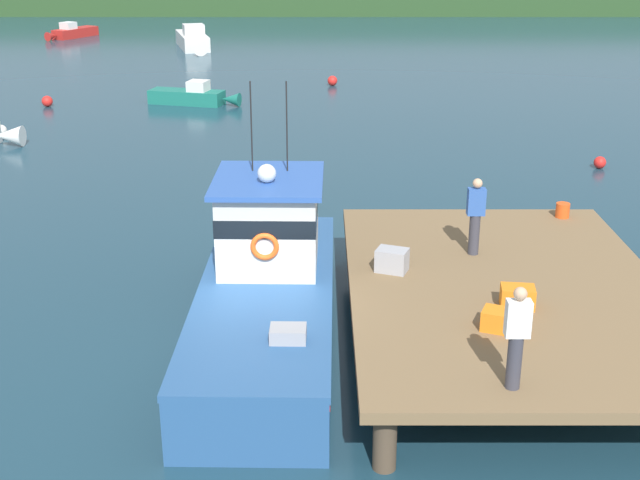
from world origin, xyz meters
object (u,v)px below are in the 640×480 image
Objects in this scene: deckhand_by_the_boat at (518,336)px; mooring_buoy_channel_marker at (602,163)px; mooring_buoy_outer at (3,130)px; bait_bucket at (564,210)px; mooring_buoy_spare_mooring at (334,81)px; moored_boat_near_channel at (195,40)px; crate_single_far at (394,260)px; deckhand_further_back at (477,215)px; mooring_buoy_inshore at (49,101)px; main_fishing_boat at (270,284)px; crate_single_by_cleat at (502,320)px; crate_stack_near_edge at (519,297)px; moored_boat_off_the_point at (74,32)px; moored_boat_mid_harbor at (195,96)px.

deckhand_by_the_boat reaches higher than mooring_buoy_channel_marker.
mooring_buoy_outer is at bearing 126.07° from deckhand_by_the_boat.
bait_bucket is 0.21× the size of deckhand_by_the_boat.
mooring_buoy_outer is at bearing -140.61° from mooring_buoy_spare_mooring.
bait_bucket is at bearing -69.12° from moored_boat_near_channel.
deckhand_further_back is (1.77, 0.92, 0.63)m from crate_single_far.
mooring_buoy_inshore reaches higher than mooring_buoy_channel_marker.
deckhand_by_the_boat is at bearing -111.61° from mooring_buoy_channel_marker.
crate_single_far is at bearing 5.51° from main_fishing_boat.
moored_boat_near_channel is (-11.03, 41.57, -0.84)m from crate_single_by_cleat.
mooring_buoy_outer is at bearing 131.45° from crate_stack_near_edge.
deckhand_by_the_boat is 1.00× the size of deckhand_further_back.
crate_single_by_cleat is at bearing 84.28° from deckhand_by_the_boat.
main_fishing_boat is 28.92× the size of bait_bucket.
crate_single_by_cleat is 6.37m from bait_bucket.
crate_single_by_cleat is 0.37× the size of deckhand_by_the_boat.
crate_single_by_cleat is at bearing -58.01° from mooring_buoy_inshore.
mooring_buoy_outer is at bearing -79.99° from moored_boat_off_the_point.
main_fishing_boat is 6.03× the size of deckhand_further_back.
deckhand_further_back is at bearing -64.98° from moored_boat_off_the_point.
mooring_buoy_channel_marker is at bearing 66.86° from bait_bucket.
bait_bucket is (2.61, 5.82, -0.01)m from crate_single_by_cleat.
mooring_buoy_outer is (4.99, -28.29, -0.15)m from moored_boat_off_the_point.
moored_boat_near_channel is (-13.63, 35.75, -0.84)m from bait_bucket.
crate_stack_near_edge reaches higher than moored_boat_off_the_point.
main_fishing_boat is at bearing -55.81° from mooring_buoy_outer.
crate_single_far is at bearing -72.18° from moored_boat_mid_harbor.
crate_single_by_cleat reaches higher than mooring_buoy_channel_marker.
mooring_buoy_spare_mooring is (-0.81, 26.43, -1.19)m from crate_single_far.
bait_bucket is 38.27m from moored_boat_near_channel.
deckhand_by_the_boat is 29.90m from mooring_buoy_inshore.
mooring_buoy_inshore reaches higher than mooring_buoy_outer.
mooring_buoy_channel_marker is (6.18, 14.17, -1.18)m from crate_single_by_cleat.
moored_boat_mid_harbor is at bearing 109.51° from crate_single_by_cleat.
mooring_buoy_spare_mooring is at bearing -55.65° from moored_boat_near_channel.
deckhand_by_the_boat is at bearing -76.00° from moored_boat_near_channel.
bait_bucket is 0.71× the size of mooring_buoy_spare_mooring.
crate_stack_near_edge is at bearing -17.30° from main_fishing_boat.
deckhand_by_the_boat is (-0.19, -1.91, 0.68)m from crate_single_by_cleat.
deckhand_by_the_boat is 3.44× the size of mooring_buoy_inshore.
main_fishing_boat is 22.48× the size of mooring_buoy_outer.
crate_single_by_cleat is 1.00× the size of crate_single_far.
crate_stack_near_edge is 2.98m from deckhand_by_the_boat.
deckhand_further_back reaches higher than crate_stack_near_edge.
deckhand_by_the_boat is at bearing -93.42° from deckhand_further_back.
deckhand_further_back reaches higher than moored_boat_off_the_point.
bait_bucket is at bearing -77.72° from mooring_buoy_spare_mooring.
crate_stack_near_edge reaches higher than bait_bucket.
crate_single_far is (-1.63, 2.58, 0.05)m from crate_single_by_cleat.
crate_stack_near_edge reaches higher than crate_single_by_cleat.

